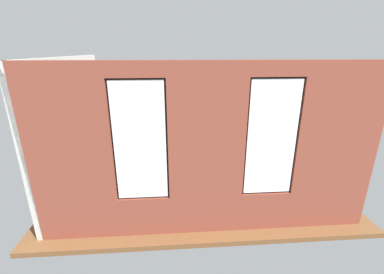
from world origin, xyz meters
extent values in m
cube|color=brown|center=(0.00, 0.00, -0.05)|extent=(6.65, 5.57, 0.10)
cube|color=brown|center=(-2.29, 2.40, 1.54)|extent=(1.47, 0.16, 3.08)
cube|color=brown|center=(0.00, 2.40, 1.54)|extent=(1.30, 0.16, 3.08)
cube|color=brown|center=(2.29, 2.40, 1.54)|extent=(1.47, 0.16, 3.08)
cube|color=brown|center=(-1.10, 2.40, 0.37)|extent=(0.90, 0.16, 0.75)
cube|color=brown|center=(-1.10, 2.40, 2.95)|extent=(0.90, 0.16, 0.25)
cube|color=white|center=(-1.10, 2.44, 1.78)|extent=(0.84, 0.03, 2.02)
cube|color=#38281E|center=(-1.10, 2.38, 1.78)|extent=(0.90, 0.04, 2.08)
cube|color=brown|center=(1.10, 2.40, 0.37)|extent=(0.90, 0.16, 0.75)
cube|color=brown|center=(1.10, 2.40, 2.95)|extent=(0.90, 0.16, 0.25)
cube|color=white|center=(1.10, 2.44, 1.78)|extent=(0.84, 0.03, 2.02)
cube|color=#38281E|center=(1.10, 2.38, 1.78)|extent=(0.90, 0.04, 2.08)
cube|color=#A87547|center=(0.00, 2.30, 0.72)|extent=(3.30, 0.24, 0.06)
cube|color=black|center=(0.00, 2.31, 2.19)|extent=(0.46, 0.03, 0.65)
cube|color=#A33875|center=(0.00, 2.30, 2.19)|extent=(0.40, 0.01, 0.59)
cube|color=silver|center=(2.97, 0.20, 1.54)|extent=(0.10, 4.57, 3.08)
cube|color=black|center=(0.72, 1.70, 0.21)|extent=(1.96, 0.85, 0.42)
cube|color=black|center=(0.72, 2.03, 0.61)|extent=(1.96, 0.24, 0.38)
cube|color=black|center=(-0.15, 1.70, 0.52)|extent=(0.22, 0.85, 0.24)
cube|color=black|center=(1.59, 1.70, 0.52)|extent=(0.22, 0.85, 0.24)
cube|color=black|center=(0.34, 1.66, 0.48)|extent=(0.70, 0.65, 0.12)
cube|color=black|center=(1.10, 1.66, 0.48)|extent=(0.70, 0.65, 0.12)
cube|color=black|center=(-2.27, 0.00, 0.21)|extent=(1.01, 1.94, 0.42)
cube|color=black|center=(-2.60, 0.03, 0.61)|extent=(0.40, 1.89, 0.38)
cube|color=black|center=(-2.35, -0.82, 0.52)|extent=(0.87, 0.29, 0.24)
cube|color=black|center=(-2.20, 0.83, 0.52)|extent=(0.87, 0.29, 0.24)
cube|color=black|center=(-2.27, -0.36, 0.48)|extent=(0.70, 0.71, 0.12)
cube|color=black|center=(-2.20, 0.36, 0.48)|extent=(0.70, 0.71, 0.12)
cube|color=#A87547|center=(0.31, -0.21, 0.38)|extent=(1.46, 0.85, 0.04)
cube|color=#A87547|center=(-0.36, -0.58, 0.18)|extent=(0.07, 0.07, 0.36)
cube|color=#A87547|center=(0.98, -0.58, 0.18)|extent=(0.07, 0.07, 0.36)
cube|color=#A87547|center=(-0.36, 0.15, 0.18)|extent=(0.07, 0.07, 0.36)
cube|color=#A87547|center=(0.98, 0.15, 0.18)|extent=(0.07, 0.07, 0.36)
cylinder|color=#33567F|center=(0.20, -0.09, 0.46)|extent=(0.09, 0.09, 0.11)
cylinder|color=#B7333D|center=(-0.09, -0.36, 0.45)|extent=(0.08, 0.08, 0.09)
cylinder|color=#9E5638|center=(0.31, -0.21, 0.44)|extent=(0.10, 0.10, 0.07)
sphere|color=#1E5B28|center=(0.31, -0.21, 0.53)|extent=(0.12, 0.12, 0.12)
cube|color=#B2B2B7|center=(0.49, -0.32, 0.41)|extent=(0.17, 0.06, 0.02)
cube|color=black|center=(0.75, -0.09, 0.41)|extent=(0.13, 0.17, 0.02)
cube|color=black|center=(2.67, -0.45, 0.26)|extent=(1.23, 0.42, 0.51)
cube|color=black|center=(2.67, -0.45, 0.54)|extent=(0.47, 0.20, 0.05)
cube|color=black|center=(2.67, -0.45, 0.59)|extent=(0.06, 0.04, 0.06)
cube|color=black|center=(2.67, -0.45, 0.94)|extent=(1.08, 0.04, 0.64)
cube|color=black|center=(2.67, -0.48, 0.94)|extent=(1.03, 0.01, 0.59)
cylinder|color=beige|center=(-1.92, -1.38, 0.11)|extent=(0.21, 0.21, 0.22)
cylinder|color=brown|center=(-1.92, -1.38, 0.29)|extent=(0.03, 0.03, 0.15)
ellipsoid|color=#286B2D|center=(-1.92, -1.38, 0.52)|extent=(0.43, 0.43, 0.31)
cylinder|color=#9E5638|center=(-2.47, 1.85, 0.16)|extent=(0.30, 0.30, 0.32)
cylinder|color=brown|center=(-2.47, 1.85, 0.36)|extent=(0.05, 0.05, 0.07)
ellipsoid|color=#286B2D|center=(-2.47, 1.85, 0.66)|extent=(0.58, 0.58, 0.54)
cylinder|color=beige|center=(-2.47, -1.78, 0.19)|extent=(0.32, 0.32, 0.39)
cylinder|color=brown|center=(-2.47, -1.78, 0.58)|extent=(0.06, 0.06, 0.38)
cone|color=#337F38|center=(-2.28, -1.77, 0.97)|extent=(0.47, 0.14, 0.49)
cone|color=#337F38|center=(-2.41, -1.58, 0.95)|extent=(0.25, 0.50, 0.46)
cone|color=#337F38|center=(-2.62, -1.70, 0.99)|extent=(0.42, 0.30, 0.52)
cone|color=#337F38|center=(-2.60, -1.88, 1.00)|extent=(0.37, 0.33, 0.54)
cone|color=#337F38|center=(-2.44, -1.96, 0.99)|extent=(0.20, 0.45, 0.51)
cylinder|color=beige|center=(2.12, 0.61, 0.19)|extent=(0.40, 0.40, 0.39)
cylinder|color=brown|center=(2.12, 0.61, 0.57)|extent=(0.07, 0.07, 0.35)
cone|color=#337F38|center=(2.33, 0.60, 0.90)|extent=(0.49, 0.15, 0.41)
cone|color=#337F38|center=(2.16, 0.80, 0.92)|extent=(0.21, 0.48, 0.45)
cone|color=#337F38|center=(1.96, 0.63, 0.94)|extent=(0.43, 0.17, 0.48)
cone|color=#337F38|center=(2.10, 0.43, 0.93)|extent=(0.18, 0.46, 0.46)
camera|label=1|loc=(0.55, 6.42, 3.22)|focal=24.00mm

